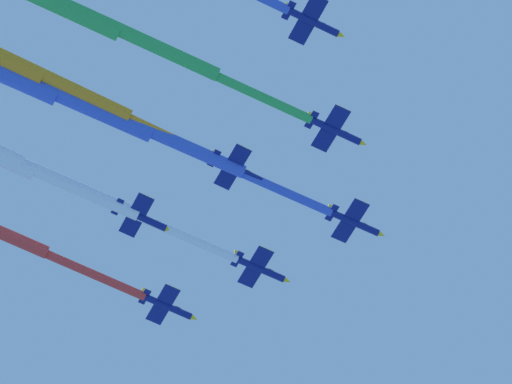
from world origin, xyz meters
name	(u,v)px	position (x,y,z in m)	size (l,w,h in m)	color
jet_lead	(94,110)	(-19.96, 19.91, 162.49)	(51.42, 57.02, 4.17)	navy
jet_starboard_inner	(58,5)	(-37.25, 19.05, 160.42)	(52.56, 57.72, 4.28)	navy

